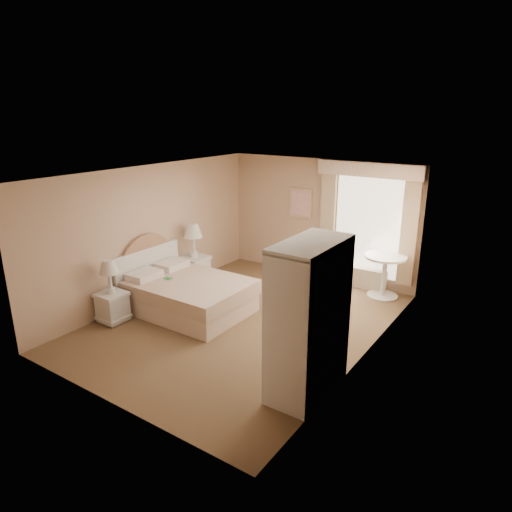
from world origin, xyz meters
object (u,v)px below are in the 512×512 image
Objects in this scene: nightstand_far at (194,263)px; cafe_chair at (315,273)px; round_table at (385,269)px; nightstand_near at (112,299)px; bed at (186,293)px; armoire at (309,331)px.

nightstand_far reaches higher than cafe_chair.
nightstand_far is at bearing -155.43° from round_table.
nightstand_far is 2.49m from cafe_chair.
nightstand_near is at bearing -133.21° from round_table.
nightstand_far is (0.00, 2.07, 0.07)m from nightstand_near.
armoire reaches higher than bed.
bed is 2.39m from cafe_chair.
armoire reaches higher than cafe_chair.
nightstand_near is 0.55× the size of armoire.
round_table is at bearing 46.79° from nightstand_near.
armoire is at bearing -17.87° from bed.
bed is 1.63× the size of nightstand_far.
nightstand_near is 4.98m from round_table.
nightstand_near is 1.31× the size of round_table.
round_table is at bearing 58.42° from cafe_chair.
bed is 1.04× the size of armoire.
nightstand_near is at bearing -124.58° from bed.
bed is 1.27m from nightstand_far.
cafe_chair is (2.41, 0.63, 0.07)m from nightstand_far.
nightstand_near is 1.15× the size of cafe_chair.
armoire is (3.65, -1.98, 0.34)m from nightstand_far.
cafe_chair is 0.48× the size of armoire.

